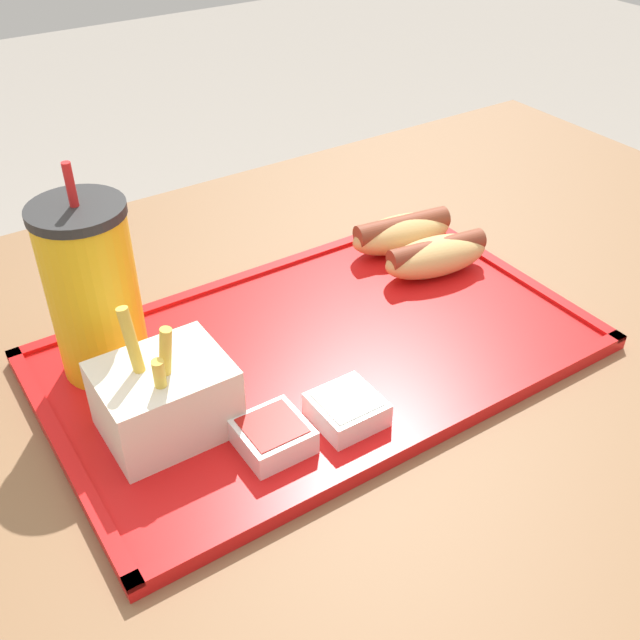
{
  "coord_description": "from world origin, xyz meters",
  "views": [
    {
      "loc": [
        -0.33,
        -0.4,
        1.14
      ],
      "look_at": [
        -0.04,
        0.04,
        0.76
      ],
      "focal_mm": 42.0,
      "sensor_mm": 36.0,
      "label": 1
    }
  ],
  "objects": [
    {
      "name": "sauce_cup_mayo",
      "position": [
        -0.08,
        -0.05,
        0.74
      ],
      "size": [
        0.05,
        0.05,
        0.02
      ],
      "color": "silver",
      "rests_on": "food_tray"
    },
    {
      "name": "fries_carton",
      "position": [
        -0.2,
        0.02,
        0.76
      ],
      "size": [
        0.1,
        0.08,
        0.11
      ],
      "color": "silver",
      "rests_on": "food_tray"
    },
    {
      "name": "sauce_cup_ketchup",
      "position": [
        -0.14,
        -0.04,
        0.74
      ],
      "size": [
        0.05,
        0.05,
        0.02
      ],
      "color": "silver",
      "rests_on": "food_tray"
    },
    {
      "name": "hot_dog_far",
      "position": [
        0.12,
        0.13,
        0.75
      ],
      "size": [
        0.12,
        0.06,
        0.04
      ],
      "color": "tan",
      "rests_on": "food_tray"
    },
    {
      "name": "food_tray",
      "position": [
        -0.04,
        0.04,
        0.72
      ],
      "size": [
        0.48,
        0.29,
        0.01
      ],
      "color": "red",
      "rests_on": "dining_table"
    },
    {
      "name": "dining_table",
      "position": [
        0.0,
        0.0,
        0.36
      ],
      "size": [
        1.17,
        0.84,
        0.72
      ],
      "color": "brown",
      "rests_on": "ground_plane"
    },
    {
      "name": "hot_dog_near",
      "position": [
        0.12,
        0.08,
        0.75
      ],
      "size": [
        0.12,
        0.06,
        0.04
      ],
      "color": "tan",
      "rests_on": "food_tray"
    },
    {
      "name": "soda_cup",
      "position": [
        -0.21,
        0.12,
        0.8
      ],
      "size": [
        0.08,
        0.08,
        0.19
      ],
      "color": "gold",
      "rests_on": "food_tray"
    }
  ]
}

